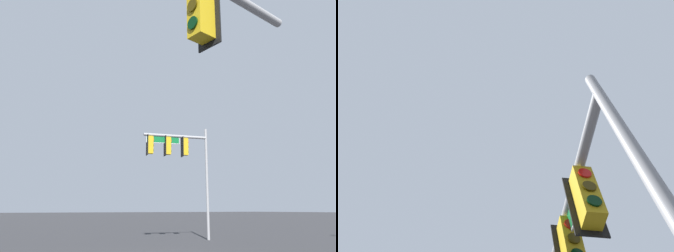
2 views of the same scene
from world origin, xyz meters
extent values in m
cylinder|color=gray|center=(-5.18, -6.68, 6.42)|extent=(4.13, 1.17, 0.18)
cube|color=black|center=(-5.61, -6.57, 5.75)|extent=(0.15, 0.51, 1.30)
cube|color=#B79314|center=(-5.80, -6.53, 5.75)|extent=(0.43, 0.40, 1.10)
cylinder|color=#B79314|center=(-5.80, -6.53, 6.36)|extent=(0.04, 0.04, 0.12)
cylinder|color=red|center=(-5.99, -6.48, 6.08)|extent=(0.08, 0.22, 0.22)
cylinder|color=#392D05|center=(-5.99, -6.48, 5.75)|extent=(0.08, 0.22, 0.22)
cylinder|color=black|center=(-5.99, -6.48, 5.42)|extent=(0.08, 0.22, 0.22)
cube|color=#B79314|center=(-4.67, -6.80, 5.75)|extent=(0.43, 0.40, 1.10)
cylinder|color=#B79314|center=(-4.67, -6.80, 6.36)|extent=(0.04, 0.04, 0.12)
cylinder|color=red|center=(-4.87, -6.75, 6.08)|extent=(0.08, 0.22, 0.22)
cylinder|color=#392D05|center=(-4.87, -6.75, 5.75)|extent=(0.08, 0.22, 0.22)
cube|color=#0F602D|center=(-4.37, -6.87, 6.13)|extent=(2.08, 0.54, 0.37)
cube|color=white|center=(-4.37, -6.87, 6.13)|extent=(2.14, 0.54, 0.43)
camera|label=1|loc=(5.49, 11.00, 1.83)|focal=35.00mm
camera|label=2|loc=(-8.64, -4.15, 1.78)|focal=35.00mm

